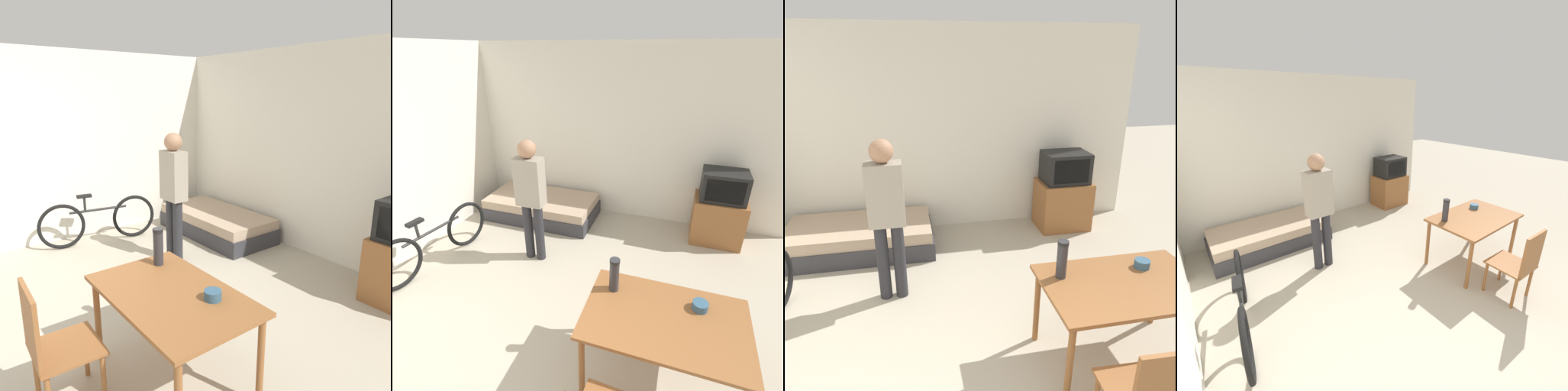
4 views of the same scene
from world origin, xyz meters
TOP-DOWN VIEW (x-y plane):
  - wall_back at (0.00, 3.89)m, footprint 5.51×0.06m
  - daybed at (-1.06, 3.33)m, footprint 1.79×0.91m
  - tv at (1.68, 3.49)m, footprint 0.70×0.52m
  - dining_table at (1.14, 1.05)m, footprint 1.25×0.79m
  - person_standing at (-0.65, 2.28)m, footprint 0.34×0.22m
  - thermos_flask at (0.68, 1.23)m, footprint 0.09×0.09m
  - mate_bowl at (1.39, 1.23)m, footprint 0.12×0.12m

SIDE VIEW (x-z plane):
  - daybed at x=-1.06m, z-range 0.00..0.36m
  - tv at x=1.68m, z-range -0.04..1.05m
  - dining_table at x=1.14m, z-range 0.28..1.00m
  - mate_bowl at x=1.39m, z-range 0.73..0.79m
  - thermos_flask at x=0.68m, z-range 0.74..1.05m
  - person_standing at x=-0.65m, z-range 0.14..1.78m
  - wall_back at x=0.00m, z-range 0.00..2.70m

